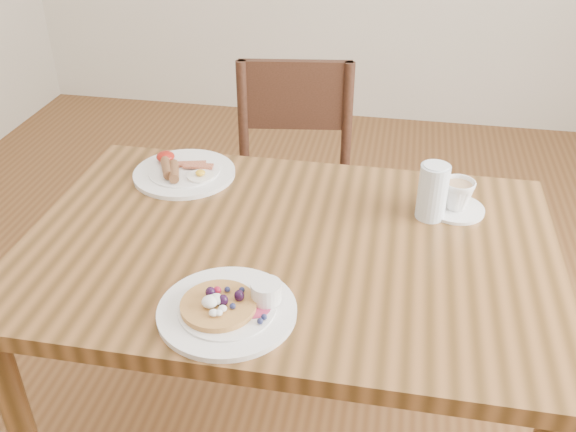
% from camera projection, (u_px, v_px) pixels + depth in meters
% --- Properties ---
extents(dining_table, '(1.20, 0.80, 0.75)m').
position_uv_depth(dining_table, '(288.00, 277.00, 1.50)').
color(dining_table, brown).
rests_on(dining_table, ground).
extents(chair_far, '(0.48, 0.48, 0.88)m').
position_uv_depth(chair_far, '(293.00, 183.00, 2.20)').
color(chair_far, '#3D2116').
rests_on(chair_far, ground).
extents(pancake_plate, '(0.27, 0.27, 0.06)m').
position_uv_depth(pancake_plate, '(230.00, 307.00, 1.23)').
color(pancake_plate, white).
rests_on(pancake_plate, dining_table).
extents(breakfast_plate, '(0.27, 0.27, 0.04)m').
position_uv_depth(breakfast_plate, '(183.00, 172.00, 1.70)').
color(breakfast_plate, white).
rests_on(breakfast_plate, dining_table).
extents(teacup_saucer, '(0.14, 0.14, 0.08)m').
position_uv_depth(teacup_saucer, '(457.00, 198.00, 1.54)').
color(teacup_saucer, white).
rests_on(teacup_saucer, dining_table).
extents(water_glass, '(0.07, 0.07, 0.14)m').
position_uv_depth(water_glass, '(433.00, 192.00, 1.50)').
color(water_glass, silver).
rests_on(water_glass, dining_table).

